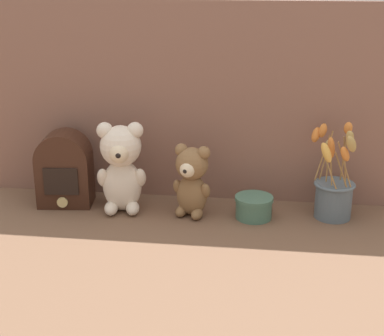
# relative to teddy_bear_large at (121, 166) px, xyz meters

# --- Properties ---
(ground_plane) EXTENTS (4.00, 4.00, 0.00)m
(ground_plane) POSITION_rel_teddy_bear_large_xyz_m (0.22, -0.02, -0.15)
(ground_plane) COLOR brown
(backdrop_wall) EXTENTS (1.38, 0.02, 0.63)m
(backdrop_wall) POSITION_rel_teddy_bear_large_xyz_m (0.22, 0.15, 0.17)
(backdrop_wall) COLOR #845B4C
(backdrop_wall) RESTS_ON ground
(teddy_bear_large) EXTENTS (0.16, 0.14, 0.28)m
(teddy_bear_large) POSITION_rel_teddy_bear_large_xyz_m (0.00, 0.00, 0.00)
(teddy_bear_large) COLOR beige
(teddy_bear_large) RESTS_ON ground
(teddy_bear_medium) EXTENTS (0.13, 0.11, 0.22)m
(teddy_bear_medium) POSITION_rel_teddy_bear_large_xyz_m (0.22, -0.01, -0.03)
(teddy_bear_medium) COLOR olive
(teddy_bear_medium) RESTS_ON ground
(flower_vase) EXTENTS (0.15, 0.17, 0.30)m
(flower_vase) POSITION_rel_teddy_bear_large_xyz_m (0.64, 0.03, -0.06)
(flower_vase) COLOR slate
(flower_vase) RESTS_ON ground
(vintage_radio) EXTENTS (0.18, 0.13, 0.24)m
(vintage_radio) POSITION_rel_teddy_bear_large_xyz_m (-0.19, 0.03, -0.03)
(vintage_radio) COLOR #381E14
(vintage_radio) RESTS_ON ground
(decorative_tin_tall) EXTENTS (0.12, 0.12, 0.07)m
(decorative_tin_tall) POSITION_rel_teddy_bear_large_xyz_m (0.41, -0.00, -0.11)
(decorative_tin_tall) COLOR #47705B
(decorative_tin_tall) RESTS_ON ground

